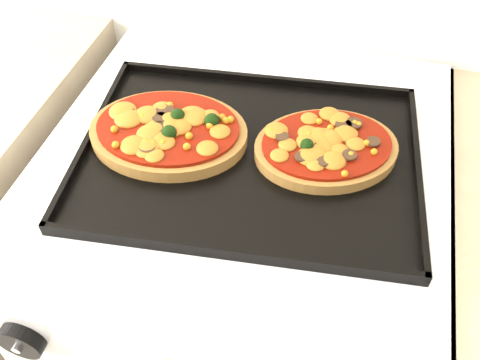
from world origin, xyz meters
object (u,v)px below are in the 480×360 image
(stove, at_px, (244,305))
(pizza_left, at_px, (168,130))
(baking_tray, at_px, (249,154))
(pizza_right, at_px, (326,146))

(stove, xyz_separation_m, pizza_left, (-0.11, -0.02, 0.48))
(stove, bearing_deg, baking_tray, -61.28)
(stove, relative_size, pizza_left, 3.96)
(stove, distance_m, pizza_left, 0.49)
(stove, xyz_separation_m, baking_tray, (0.01, -0.02, 0.47))
(stove, bearing_deg, pizza_left, -171.51)
(baking_tray, xyz_separation_m, pizza_left, (-0.12, 0.00, 0.01))
(pizza_left, bearing_deg, stove, 8.49)
(stove, distance_m, baking_tray, 0.47)
(stove, relative_size, pizza_right, 4.47)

